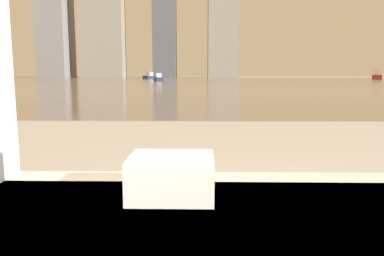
% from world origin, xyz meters
% --- Properties ---
extents(towel_stack, '(0.24, 0.21, 0.12)m').
position_xyz_m(towel_stack, '(-0.05, 0.82, 0.61)').
color(towel_stack, white).
rests_on(towel_stack, bathtub).
extents(harbor_water, '(180.00, 110.00, 0.01)m').
position_xyz_m(harbor_water, '(0.00, 62.00, 0.01)').
color(harbor_water, gray).
rests_on(harbor_water, ground_plane).
extents(harbor_boat_1, '(1.69, 3.06, 1.09)m').
position_xyz_m(harbor_boat_1, '(-5.83, 52.96, 0.39)').
color(harbor_boat_1, navy).
rests_on(harbor_boat_1, harbor_water).
extents(harbor_boat_2, '(2.59, 3.90, 1.39)m').
position_xyz_m(harbor_boat_2, '(-10.52, 78.50, 0.50)').
color(harbor_boat_2, navy).
rests_on(harbor_boat_2, harbor_water).
extents(harbor_boat_3, '(3.36, 4.94, 1.76)m').
position_xyz_m(harbor_boat_3, '(32.98, 70.71, 0.63)').
color(harbor_boat_3, maroon).
rests_on(harbor_boat_3, harbor_water).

